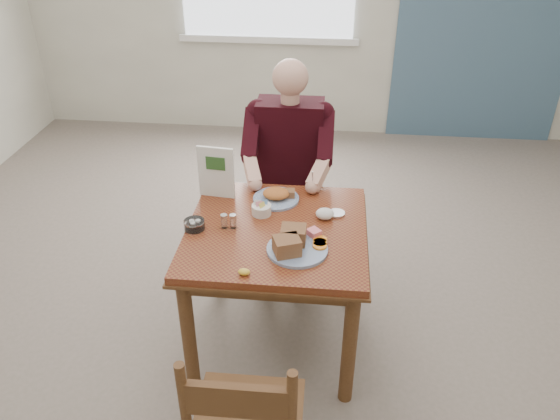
# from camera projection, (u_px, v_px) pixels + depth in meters

# --- Properties ---
(floor) EXTENTS (6.00, 6.00, 0.00)m
(floor) POSITION_uv_depth(u_px,v_px,m) (277.00, 336.00, 3.14)
(floor) COLOR #675E53
(floor) RESTS_ON ground
(lemon_wedge) EXTENTS (0.06, 0.05, 0.03)m
(lemon_wedge) POSITION_uv_depth(u_px,v_px,m) (244.00, 272.00, 2.42)
(lemon_wedge) COLOR yellow
(lemon_wedge) RESTS_ON table
(napkin) EXTENTS (0.12, 0.11, 0.06)m
(napkin) POSITION_uv_depth(u_px,v_px,m) (325.00, 214.00, 2.80)
(napkin) COLOR white
(napkin) RESTS_ON table
(metal_dish) EXTENTS (0.10, 0.10, 0.01)m
(metal_dish) POSITION_uv_depth(u_px,v_px,m) (337.00, 213.00, 2.85)
(metal_dish) COLOR silver
(metal_dish) RESTS_ON table
(table) EXTENTS (0.92, 0.92, 0.75)m
(table) POSITION_uv_depth(u_px,v_px,m) (276.00, 246.00, 2.80)
(table) COLOR brown
(table) RESTS_ON ground
(chair_far) EXTENTS (0.42, 0.42, 0.95)m
(chair_far) POSITION_uv_depth(u_px,v_px,m) (290.00, 195.00, 3.56)
(chair_far) COLOR brown
(chair_far) RESTS_ON ground
(diner) EXTENTS (0.53, 0.56, 1.39)m
(diner) POSITION_uv_depth(u_px,v_px,m) (289.00, 156.00, 3.31)
(diner) COLOR tan
(diner) RESTS_ON chair_far
(near_plate) EXTENTS (0.35, 0.35, 0.10)m
(near_plate) POSITION_uv_depth(u_px,v_px,m) (295.00, 244.00, 2.57)
(near_plate) COLOR white
(near_plate) RESTS_ON table
(far_plate) EXTENTS (0.27, 0.27, 0.07)m
(far_plate) POSITION_uv_depth(u_px,v_px,m) (277.00, 196.00, 2.97)
(far_plate) COLOR white
(far_plate) RESTS_ON table
(caddy) EXTENTS (0.13, 0.13, 0.08)m
(caddy) POSITION_uv_depth(u_px,v_px,m) (262.00, 209.00, 2.84)
(caddy) COLOR white
(caddy) RESTS_ON table
(shakers) EXTENTS (0.08, 0.04, 0.08)m
(shakers) POSITION_uv_depth(u_px,v_px,m) (229.00, 221.00, 2.73)
(shakers) COLOR white
(shakers) RESTS_ON table
(creamer) EXTENTS (0.12, 0.12, 0.05)m
(creamer) POSITION_uv_depth(u_px,v_px,m) (194.00, 225.00, 2.73)
(creamer) COLOR white
(creamer) RESTS_ON table
(menu) EXTENTS (0.20, 0.04, 0.30)m
(menu) POSITION_uv_depth(u_px,v_px,m) (216.00, 172.00, 2.94)
(menu) COLOR white
(menu) RESTS_ON table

